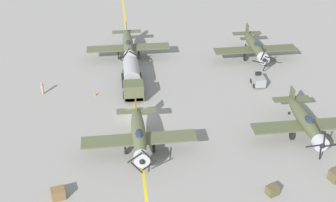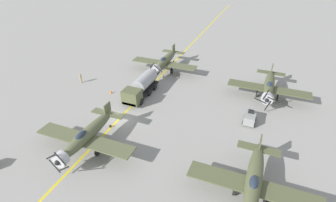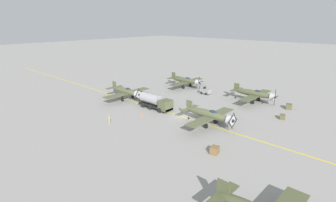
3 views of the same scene
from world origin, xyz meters
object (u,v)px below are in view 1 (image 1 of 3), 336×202
Objects in this scene: airplane_near_center at (128,45)px; traffic_cone at (95,94)px; airplane_mid_center at (139,135)px; supply_crate_mid_lane at (272,190)px; fuel_tanker at (132,78)px; airplane_near_left at (255,47)px; airplane_mid_left at (306,121)px; supply_crate_outboard at (58,194)px; tow_tractor at (258,80)px; ground_crew_walking at (42,88)px.

airplane_near_center is 21.82× the size of traffic_cone.
traffic_cone is (4.77, -12.25, -1.74)m from airplane_mid_center.
airplane_mid_center is 11.24× the size of supply_crate_mid_lane.
fuel_tanker is at bearing -61.39° from supply_crate_mid_lane.
traffic_cone is at bearing 14.84° from airplane_near_left.
traffic_cone is (16.67, -20.55, -0.17)m from supply_crate_mid_lane.
airplane_near_left is at bearing 153.57° from airplane_near_center.
supply_crate_mid_lane is at bearing 56.65° from airplane_mid_left.
airplane_mid_left reaches higher than supply_crate_outboard.
supply_crate_mid_lane reaches higher than traffic_cone.
traffic_cone is (21.36, 0.15, -0.52)m from tow_tractor.
airplane_mid_left is at bearing 111.29° from airplane_near_center.
airplane_mid_center is 4.62× the size of tow_tractor.
airplane_mid_left is 27.09m from supply_crate_outboard.
airplane_mid_center and airplane_near_center have the same top height.
fuel_tanker is at bearing -97.17° from airplane_mid_center.
airplane_mid_left is (0.04, 19.77, -0.00)m from airplane_near_left.
airplane_mid_left is 9.55× the size of supply_crate_outboard.
traffic_cone is at bearing 0.40° from tow_tractor.
supply_crate_outboard is at bearing 99.92° from ground_crew_walking.
airplane_mid_center is 1.00× the size of airplane_near_left.
airplane_near_center is 9.55× the size of supply_crate_outboard.
tow_tractor is 4.73× the size of traffic_cone.
traffic_cone is (4.79, 10.71, -1.74)m from airplane_near_center.
airplane_near_left reaches higher than fuel_tanker.
supply_crate_mid_lane is 0.85× the size of supply_crate_outboard.
airplane_mid_left is 1.00× the size of airplane_near_center.
ground_crew_walking is (29.72, 6.65, -1.10)m from airplane_near_left.
tow_tractor is (-16.59, -12.40, -1.22)m from airplane_mid_center.
fuel_tanker is (-0.04, -13.45, -0.50)m from airplane_mid_center.
airplane_near_left is 19.41m from fuel_tanker.
airplane_near_left reaches higher than supply_crate_mid_lane.
airplane_near_left is at bearing -87.23° from airplane_mid_left.
supply_crate_mid_lane is at bearing 129.05° from traffic_cone.
tow_tractor reaches higher than supply_crate_mid_lane.
airplane_near_center is at bearing -12.89° from airplane_near_left.
tow_tractor is 1.55× the size of ground_crew_walking.
supply_crate_mid_lane is at bearing 93.29° from airplane_near_center.
airplane_near_center reaches higher than traffic_cone.
fuel_tanker is 5.11m from traffic_cone.
airplane_near_left is 29.15m from supply_crate_mid_lane.
supply_crate_outboard is (26.21, 6.71, -1.49)m from airplane_mid_left.
tow_tractor reaches higher than ground_crew_walking.
airplane_mid_left is 21.82× the size of traffic_cone.
airplane_near_center is 30.45m from supply_crate_outboard.
ground_crew_walking is at bearing -80.08° from supply_crate_outboard.
airplane_mid_center is 20.75m from tow_tractor.
airplane_mid_left reaches higher than fuel_tanker.
supply_crate_outboard is (8.02, 19.82, -0.99)m from fuel_tanker.
airplane_near_left is 7.16× the size of ground_crew_walking.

